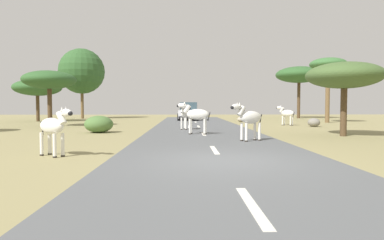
{
  "coord_description": "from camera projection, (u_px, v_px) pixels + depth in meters",
  "views": [
    {
      "loc": [
        -1.07,
        -8.72,
        1.49
      ],
      "look_at": [
        -0.62,
        10.33,
        0.65
      ],
      "focal_mm": 31.27,
      "sensor_mm": 36.0,
      "label": 1
    }
  ],
  "objects": [
    {
      "name": "zebra_0",
      "position": [
        185.0,
        114.0,
        19.85
      ],
      "size": [
        0.71,
        1.58,
        1.52
      ],
      "rotation": [
        0.0,
        0.0,
        2.86
      ],
      "color": "silver",
      "rests_on": "road"
    },
    {
      "name": "bush_1",
      "position": [
        99.0,
        124.0,
        18.18
      ],
      "size": [
        1.55,
        1.39,
        0.93
      ],
      "primitive_type": "ellipsoid",
      "color": "#4C7038",
      "rests_on": "ground_plane"
    },
    {
      "name": "road",
      "position": [
        221.0,
        161.0,
        8.8
      ],
      "size": [
        6.0,
        64.0,
        0.05
      ],
      "primitive_type": "cube",
      "color": "#56595B",
      "rests_on": "ground_plane"
    },
    {
      "name": "zebra_2",
      "position": [
        53.0,
        127.0,
        9.72
      ],
      "size": [
        1.35,
        1.09,
        1.46
      ],
      "rotation": [
        0.0,
        0.0,
        4.08
      ],
      "color": "silver",
      "rests_on": "ground_plane"
    },
    {
      "name": "tree_0",
      "position": [
        49.0,
        80.0,
        23.52
      ],
      "size": [
        3.66,
        3.66,
        3.93
      ],
      "color": "#4C3823",
      "rests_on": "ground_plane"
    },
    {
      "name": "tree_7",
      "position": [
        344.0,
        76.0,
        16.05
      ],
      "size": [
        3.59,
        3.59,
        3.56
      ],
      "color": "#4C3823",
      "rests_on": "ground_plane"
    },
    {
      "name": "zebra_3",
      "position": [
        196.0,
        115.0,
        16.67
      ],
      "size": [
        1.7,
        0.68,
        1.63
      ],
      "rotation": [
        0.0,
        0.0,
        1.35
      ],
      "color": "silver",
      "rests_on": "road"
    },
    {
      "name": "zebra_1",
      "position": [
        249.0,
        118.0,
        13.49
      ],
      "size": [
        1.5,
        1.07,
        1.56
      ],
      "rotation": [
        0.0,
        0.0,
        2.11
      ],
      "color": "silver",
      "rests_on": "road"
    },
    {
      "name": "ground_plane",
      "position": [
        225.0,
        162.0,
        8.8
      ],
      "size": [
        90.0,
        90.0,
        0.0
      ],
      "primitive_type": "plane",
      "color": "#8E8456"
    },
    {
      "name": "rock_0",
      "position": [
        314.0,
        122.0,
        23.23
      ],
      "size": [
        0.83,
        0.83,
        0.6
      ],
      "primitive_type": "ellipsoid",
      "color": "gray",
      "rests_on": "ground_plane"
    },
    {
      "name": "lane_markings",
      "position": [
        226.0,
        167.0,
        7.8
      ],
      "size": [
        0.16,
        56.0,
        0.01
      ],
      "color": "silver",
      "rests_on": "road"
    },
    {
      "name": "tree_2",
      "position": [
        37.0,
        88.0,
        30.82
      ],
      "size": [
        4.3,
        4.3,
        3.87
      ],
      "color": "#4C3823",
      "rests_on": "ground_plane"
    },
    {
      "name": "rock_2",
      "position": [
        241.0,
        119.0,
        30.1
      ],
      "size": [
        0.76,
        0.83,
        0.46
      ],
      "primitive_type": "ellipsoid",
      "color": "#A89E8C",
      "rests_on": "ground_plane"
    },
    {
      "name": "car_0",
      "position": [
        189.0,
        112.0,
        32.93
      ],
      "size": [
        2.21,
        4.43,
        1.74
      ],
      "rotation": [
        0.0,
        0.0,
        3.08
      ],
      "color": "silver",
      "rests_on": "road"
    },
    {
      "name": "tree_4",
      "position": [
        328.0,
        66.0,
        28.57
      ],
      "size": [
        3.08,
        3.08,
        5.55
      ],
      "color": "brown",
      "rests_on": "ground_plane"
    },
    {
      "name": "tree_5",
      "position": [
        299.0,
        75.0,
        38.36
      ],
      "size": [
        5.28,
        5.28,
        5.93
      ],
      "color": "#4C3823",
      "rests_on": "ground_plane"
    },
    {
      "name": "zebra_4",
      "position": [
        287.0,
        113.0,
        24.74
      ],
      "size": [
        1.17,
        1.34,
        1.49
      ],
      "rotation": [
        0.0,
        0.0,
        0.69
      ],
      "color": "silver",
      "rests_on": "ground_plane"
    },
    {
      "name": "tree_6",
      "position": [
        82.0,
        71.0,
        37.39
      ],
      "size": [
        5.04,
        5.04,
        7.82
      ],
      "color": "brown",
      "rests_on": "ground_plane"
    }
  ]
}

